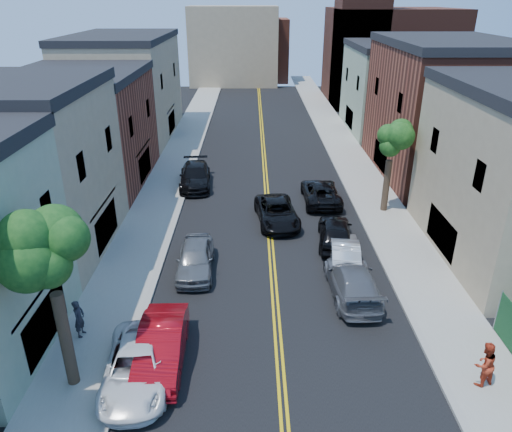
{
  "coord_description": "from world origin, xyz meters",
  "views": [
    {
      "loc": [
        -1.1,
        -0.08,
        13.51
      ],
      "look_at": [
        -0.88,
        24.98,
        2.0
      ],
      "focal_mm": 33.81,
      "sensor_mm": 36.0,
      "label": 1
    }
  ],
  "objects_px": {
    "pedestrian_left": "(79,318)",
    "pedestrian_right": "(485,364)",
    "grey_car_left": "(195,258)",
    "grey_car_right": "(352,281)",
    "white_pickup": "(137,366)",
    "black_car_right": "(335,232)",
    "black_suv_lane": "(277,212)",
    "red_sedan": "(161,346)",
    "silver_car_right": "(344,251)",
    "black_car_left": "(195,176)",
    "dark_car_right_far": "(321,192)"
  },
  "relations": [
    {
      "from": "pedestrian_left",
      "to": "pedestrian_right",
      "type": "relative_size",
      "value": 0.92
    },
    {
      "from": "grey_car_left",
      "to": "grey_car_right",
      "type": "bearing_deg",
      "value": -17.56
    },
    {
      "from": "white_pickup",
      "to": "black_car_right",
      "type": "distance_m",
      "value": 14.48
    },
    {
      "from": "grey_car_right",
      "to": "pedestrian_right",
      "type": "xyz_separation_m",
      "value": [
        3.69,
        -6.21,
        0.29
      ]
    },
    {
      "from": "grey_car_left",
      "to": "black_suv_lane",
      "type": "bearing_deg",
      "value": 51.08
    },
    {
      "from": "red_sedan",
      "to": "black_suv_lane",
      "type": "height_order",
      "value": "red_sedan"
    },
    {
      "from": "pedestrian_right",
      "to": "silver_car_right",
      "type": "bearing_deg",
      "value": -88.4
    },
    {
      "from": "pedestrian_right",
      "to": "black_car_right",
      "type": "bearing_deg",
      "value": -91.36
    },
    {
      "from": "grey_car_left",
      "to": "pedestrian_right",
      "type": "distance_m",
      "value": 14.39
    },
    {
      "from": "grey_car_left",
      "to": "black_suv_lane",
      "type": "xyz_separation_m",
      "value": [
        4.63,
        6.08,
        -0.06
      ]
    },
    {
      "from": "pedestrian_left",
      "to": "grey_car_right",
      "type": "bearing_deg",
      "value": -68.21
    },
    {
      "from": "black_car_left",
      "to": "pedestrian_right",
      "type": "height_order",
      "value": "pedestrian_right"
    },
    {
      "from": "grey_car_left",
      "to": "black_car_right",
      "type": "xyz_separation_m",
      "value": [
        7.93,
        3.04,
        0.02
      ]
    },
    {
      "from": "grey_car_left",
      "to": "black_car_left",
      "type": "bearing_deg",
      "value": 94.51
    },
    {
      "from": "white_pickup",
      "to": "black_car_left",
      "type": "relative_size",
      "value": 0.92
    },
    {
      "from": "black_car_left",
      "to": "grey_car_right",
      "type": "distance_m",
      "value": 17.67
    },
    {
      "from": "red_sedan",
      "to": "white_pickup",
      "type": "relative_size",
      "value": 0.96
    },
    {
      "from": "silver_car_right",
      "to": "pedestrian_left",
      "type": "height_order",
      "value": "pedestrian_left"
    },
    {
      "from": "red_sedan",
      "to": "pedestrian_right",
      "type": "distance_m",
      "value": 12.32
    },
    {
      "from": "white_pickup",
      "to": "grey_car_right",
      "type": "relative_size",
      "value": 0.95
    },
    {
      "from": "black_car_right",
      "to": "grey_car_left",
      "type": "bearing_deg",
      "value": 27.59
    },
    {
      "from": "dark_car_right_far",
      "to": "pedestrian_right",
      "type": "distance_m",
      "value": 18.37
    },
    {
      "from": "red_sedan",
      "to": "black_car_right",
      "type": "distance_m",
      "value": 13.22
    },
    {
      "from": "black_car_right",
      "to": "dark_car_right_far",
      "type": "height_order",
      "value": "black_car_right"
    },
    {
      "from": "black_car_right",
      "to": "pedestrian_left",
      "type": "distance_m",
      "value": 14.94
    },
    {
      "from": "pedestrian_right",
      "to": "black_suv_lane",
      "type": "bearing_deg",
      "value": -83.48
    },
    {
      "from": "black_car_left",
      "to": "black_suv_lane",
      "type": "relative_size",
      "value": 1.06
    },
    {
      "from": "dark_car_right_far",
      "to": "black_suv_lane",
      "type": "xyz_separation_m",
      "value": [
        -3.3,
        -3.44,
        -0.01
      ]
    },
    {
      "from": "black_car_left",
      "to": "grey_car_right",
      "type": "xyz_separation_m",
      "value": [
        9.3,
        -15.02,
        -0.03
      ]
    },
    {
      "from": "black_car_left",
      "to": "pedestrian_left",
      "type": "xyz_separation_m",
      "value": [
        -2.98,
        -18.22,
        0.19
      ]
    },
    {
      "from": "grey_car_right",
      "to": "grey_car_left",
      "type": "bearing_deg",
      "value": -17.16
    },
    {
      "from": "silver_car_right",
      "to": "pedestrian_left",
      "type": "bearing_deg",
      "value": 33.14
    },
    {
      "from": "grey_car_left",
      "to": "dark_car_right_far",
      "type": "relative_size",
      "value": 0.87
    },
    {
      "from": "grey_car_right",
      "to": "pedestrian_left",
      "type": "bearing_deg",
      "value": 13.37
    },
    {
      "from": "dark_car_right_far",
      "to": "grey_car_left",
      "type": "bearing_deg",
      "value": 49.7
    },
    {
      "from": "grey_car_left",
      "to": "black_suv_lane",
      "type": "distance_m",
      "value": 7.64
    },
    {
      "from": "grey_car_left",
      "to": "dark_car_right_far",
      "type": "xyz_separation_m",
      "value": [
        7.93,
        9.52,
        -0.05
      ]
    },
    {
      "from": "grey_car_right",
      "to": "pedestrian_left",
      "type": "distance_m",
      "value": 12.69
    },
    {
      "from": "red_sedan",
      "to": "black_car_right",
      "type": "height_order",
      "value": "same"
    },
    {
      "from": "black_car_left",
      "to": "black_suv_lane",
      "type": "height_order",
      "value": "black_car_left"
    },
    {
      "from": "grey_car_left",
      "to": "red_sedan",
      "type": "bearing_deg",
      "value": -96.57
    },
    {
      "from": "red_sedan",
      "to": "dark_car_right_far",
      "type": "height_order",
      "value": "red_sedan"
    },
    {
      "from": "black_car_right",
      "to": "silver_car_right",
      "type": "bearing_deg",
      "value": 100.82
    },
    {
      "from": "white_pickup",
      "to": "dark_car_right_far",
      "type": "distance_m",
      "value": 19.89
    },
    {
      "from": "black_suv_lane",
      "to": "red_sedan",
      "type": "bearing_deg",
      "value": -118.27
    },
    {
      "from": "red_sedan",
      "to": "black_car_right",
      "type": "bearing_deg",
      "value": 48.25
    },
    {
      "from": "white_pickup",
      "to": "dark_car_right_far",
      "type": "xyz_separation_m",
      "value": [
        9.3,
        17.58,
        0.03
      ]
    },
    {
      "from": "silver_car_right",
      "to": "black_suv_lane",
      "type": "height_order",
      "value": "black_suv_lane"
    },
    {
      "from": "white_pickup",
      "to": "pedestrian_left",
      "type": "bearing_deg",
      "value": 134.05
    },
    {
      "from": "pedestrian_left",
      "to": "black_suv_lane",
      "type": "bearing_deg",
      "value": -30.7
    }
  ]
}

